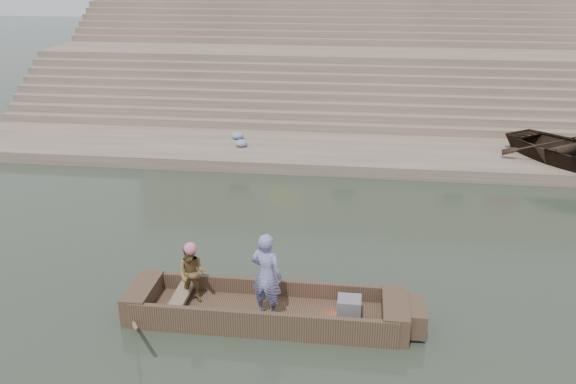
% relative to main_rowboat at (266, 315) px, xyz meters
% --- Properties ---
extents(ground, '(120.00, 120.00, 0.00)m').
position_rel_main_rowboat_xyz_m(ground, '(2.75, 2.55, -0.11)').
color(ground, '#293326').
rests_on(ground, ground).
extents(lower_landing, '(32.00, 4.00, 0.40)m').
position_rel_main_rowboat_xyz_m(lower_landing, '(2.75, 10.55, 0.09)').
color(lower_landing, gray).
rests_on(lower_landing, ground).
extents(mid_landing, '(32.00, 3.00, 2.80)m').
position_rel_main_rowboat_xyz_m(mid_landing, '(2.75, 18.05, 1.29)').
color(mid_landing, gray).
rests_on(mid_landing, ground).
extents(upper_landing, '(32.00, 3.00, 5.20)m').
position_rel_main_rowboat_xyz_m(upper_landing, '(2.75, 25.05, 2.49)').
color(upper_landing, gray).
rests_on(upper_landing, ground).
extents(ghat_steps, '(32.00, 11.00, 5.20)m').
position_rel_main_rowboat_xyz_m(ghat_steps, '(2.75, 19.75, 1.69)').
color(ghat_steps, gray).
rests_on(ghat_steps, ground).
extents(main_rowboat, '(5.00, 1.30, 0.22)m').
position_rel_main_rowboat_xyz_m(main_rowboat, '(0.00, 0.00, 0.00)').
color(main_rowboat, brown).
rests_on(main_rowboat, ground).
extents(rowboat_trim, '(6.04, 2.63, 1.92)m').
position_rel_main_rowboat_xyz_m(rowboat_trim, '(0.21, -0.01, 0.20)').
color(rowboat_trim, brown).
rests_on(rowboat_trim, ground).
extents(standing_man, '(0.74, 0.60, 1.76)m').
position_rel_main_rowboat_xyz_m(standing_man, '(0.05, -0.14, 0.99)').
color(standing_man, navy).
rests_on(standing_man, main_rowboat).
extents(rowing_man, '(0.62, 0.48, 1.25)m').
position_rel_main_rowboat_xyz_m(rowing_man, '(-1.54, 0.17, 0.74)').
color(rowing_man, '#297D2D').
rests_on(rowing_man, main_rowboat).
extents(television, '(0.46, 0.42, 0.40)m').
position_rel_main_rowboat_xyz_m(television, '(1.64, -0.00, 0.31)').
color(television, slate).
rests_on(television, main_rowboat).
extents(beached_rowboat, '(5.17, 5.42, 0.91)m').
position_rel_main_rowboat_xyz_m(beached_rowboat, '(8.63, 9.84, 0.75)').
color(beached_rowboat, '#2D2116').
rests_on(beached_rowboat, lower_landing).
extents(cloth_bundles, '(0.78, 1.40, 0.26)m').
position_rel_main_rowboat_xyz_m(cloth_bundles, '(-2.75, 10.77, 0.42)').
color(cloth_bundles, '#3F5999').
rests_on(cloth_bundles, lower_landing).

